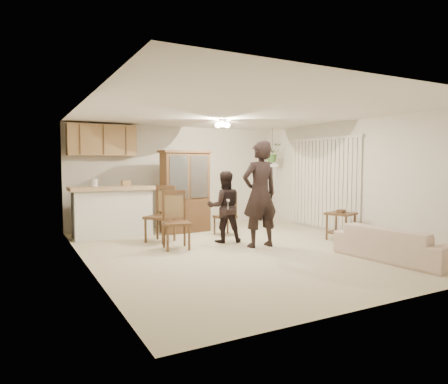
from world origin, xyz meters
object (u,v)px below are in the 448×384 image
china_hutch (185,192)px  side_table (341,226)px  child (224,209)px  sofa (395,238)px  chair_bar (176,233)px  chair_hutch_left (160,226)px  adult (260,199)px  chair_hutch_right (225,223)px

china_hutch → side_table: china_hutch is taller
child → side_table: child is taller
sofa → child: size_ratio=1.39×
chair_bar → chair_hutch_left: size_ratio=0.95×
child → chair_hutch_left: bearing=-13.3°
adult → china_hutch: (-0.60, 2.21, 0.02)m
side_table → sofa: bearing=-106.1°
side_table → chair_hutch_left: bearing=155.3°
chair_bar → china_hutch: bearing=72.6°
adult → side_table: size_ratio=2.73×
china_hutch → chair_bar: china_hutch is taller
adult → chair_hutch_right: (0.01, 1.40, -0.64)m
adult → chair_hutch_right: size_ratio=1.95×
china_hutch → side_table: bearing=-49.2°
china_hutch → chair_bar: (-0.86, -1.65, -0.62)m
china_hutch → chair_bar: bearing=-122.2°
china_hutch → chair_hutch_left: bearing=-141.1°
adult → side_table: 1.96m
china_hutch → chair_bar: size_ratio=1.74×
chair_hutch_left → adult: bearing=11.3°
side_table → chair_hutch_left: size_ratio=0.59×
china_hutch → chair_hutch_right: bearing=-57.8°
chair_bar → sofa: bearing=-31.1°
chair_hutch_left → side_table: bearing=28.5°
sofa → chair_hutch_left: (-2.86, 3.26, -0.05)m
sofa → adult: (-1.36, 1.91, 0.53)m
chair_hutch_left → chair_hutch_right: bearing=55.4°
sofa → child: child is taller
sofa → chair_bar: (-2.82, 2.47, -0.06)m
side_table → chair_hutch_right: bearing=139.0°
china_hutch → chair_hutch_left: size_ratio=1.66×
side_table → china_hutch: bearing=135.5°
adult → chair_hutch_right: bearing=-89.5°
adult → chair_hutch_left: size_ratio=1.60×
side_table → chair_hutch_right: (-1.85, 1.60, -0.03)m
adult → chair_hutch_left: 2.10m
child → chair_bar: bearing=24.3°
side_table → chair_hutch_left: chair_hutch_left is taller
chair_hutch_left → chair_hutch_right: size_ratio=1.22×
sofa → chair_hutch_right: size_ratio=2.03×
chair_hutch_left → chair_hutch_right: 1.51m
sofa → child: bearing=27.1°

